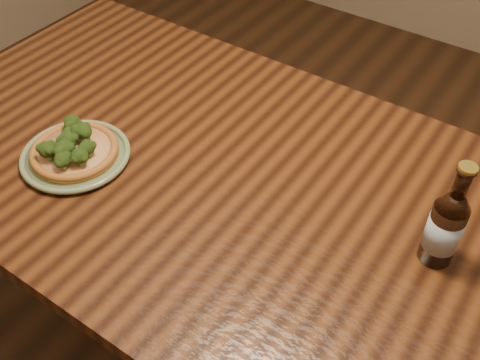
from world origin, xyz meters
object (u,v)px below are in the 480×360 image
Objects in this scene: pizza at (73,149)px; beer_bottle at (445,227)px; table at (221,199)px; plate at (76,156)px.

pizza is 0.83× the size of beer_bottle.
pizza reaches higher than table.
plate reaches higher than table.
plate is at bearing 110.60° from pizza.
beer_bottle reaches higher than table.
pizza reaches higher than plate.
plate is 1.04× the size of beer_bottle.
beer_bottle is (0.77, 0.19, 0.08)m from plate.
plate is (-0.29, -0.16, 0.10)m from table.
table is at bearing 28.19° from plate.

